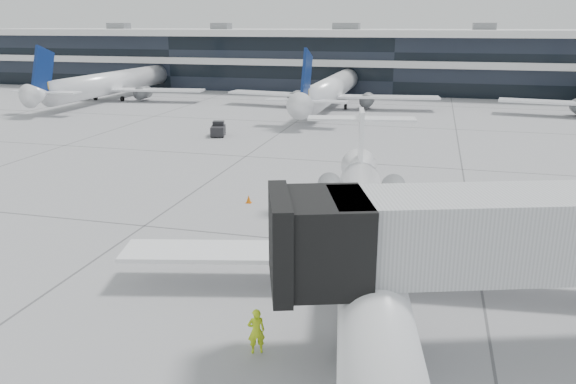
# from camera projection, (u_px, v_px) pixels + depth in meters

# --- Properties ---
(ground) EXTENTS (220.00, 220.00, 0.00)m
(ground) POSITION_uv_depth(u_px,v_px,m) (298.00, 241.00, 32.98)
(ground) COLOR #959598
(ground) RESTS_ON ground
(terminal) EXTENTS (170.00, 22.00, 10.00)m
(terminal) POSITION_uv_depth(u_px,v_px,m) (398.00, 63.00, 107.56)
(terminal) COLOR black
(terminal) RESTS_ON ground
(bg_jet_left) EXTENTS (32.00, 40.00, 9.60)m
(bg_jet_left) POSITION_uv_depth(u_px,v_px,m) (116.00, 99.00, 94.76)
(bg_jet_left) COLOR white
(bg_jet_left) RESTS_ON ground
(bg_jet_center) EXTENTS (32.00, 40.00, 9.60)m
(bg_jet_center) POSITION_uv_depth(u_px,v_px,m) (331.00, 107.00, 85.89)
(bg_jet_center) COLOR white
(bg_jet_center) RESTS_ON ground
(regional_jet) EXTENTS (23.72, 29.59, 6.85)m
(regional_jet) POSITION_uv_depth(u_px,v_px,m) (367.00, 243.00, 26.43)
(regional_jet) COLOR white
(regional_jet) RESTS_ON ground
(ramp_worker) EXTENTS (0.80, 0.70, 1.86)m
(ramp_worker) POSITION_uv_depth(u_px,v_px,m) (256.00, 331.00, 21.52)
(ramp_worker) COLOR #D0FA1A
(ramp_worker) RESTS_ON ground
(traffic_cone) EXTENTS (0.51, 0.51, 0.58)m
(traffic_cone) POSITION_uv_depth(u_px,v_px,m) (249.00, 199.00, 39.87)
(traffic_cone) COLOR orange
(traffic_cone) RESTS_ON ground
(far_tug) EXTENTS (2.07, 2.81, 1.60)m
(far_tug) POSITION_uv_depth(u_px,v_px,m) (218.00, 130.00, 63.58)
(far_tug) COLOR black
(far_tug) RESTS_ON ground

